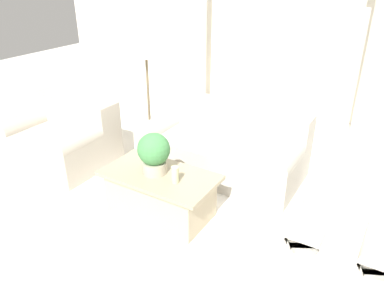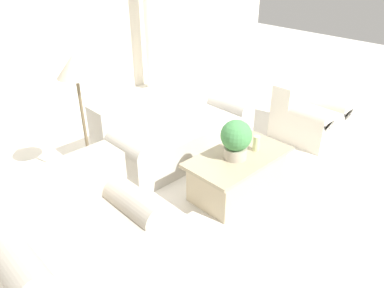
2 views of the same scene
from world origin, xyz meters
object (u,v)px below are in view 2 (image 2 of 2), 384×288
Objects in this scene: loveseat at (72,230)px; potted_plant at (236,139)px; sofa_long at (174,129)px; armchair at (308,114)px; coffee_table at (237,174)px; floor_lamp at (76,73)px.

potted_plant is at bearing -10.38° from loveseat.
armchair is (1.68, -0.99, 0.01)m from sofa_long.
loveseat reaches higher than armchair.
potted_plant is 1.92m from armchair.
loveseat is 1.85m from coffee_table.
armchair is (1.81, 0.21, 0.09)m from coffee_table.
sofa_long reaches higher than armchair.
floor_lamp is (-1.03, 1.27, 0.64)m from potted_plant.
floor_lamp is 1.87× the size of armchair.
floor_lamp reaches higher than armchair.
sofa_long is 1.21m from coffee_table.
potted_plant is at bearing 179.35° from coffee_table.
floor_lamp reaches higher than potted_plant.
sofa_long is 1.59m from floor_lamp.
loveseat is 1.12× the size of coffee_table.
floor_lamp is at bearing 129.07° from potted_plant.
floor_lamp is at bearing 159.94° from armchair.
sofa_long is at bearing -3.36° from floor_lamp.
potted_plant reaches higher than armchair.
loveseat is 1.83m from potted_plant.
sofa_long is 1.52× the size of loveseat.
sofa_long is 1.95m from armchair.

